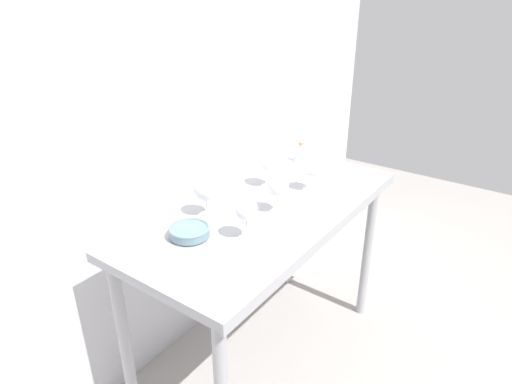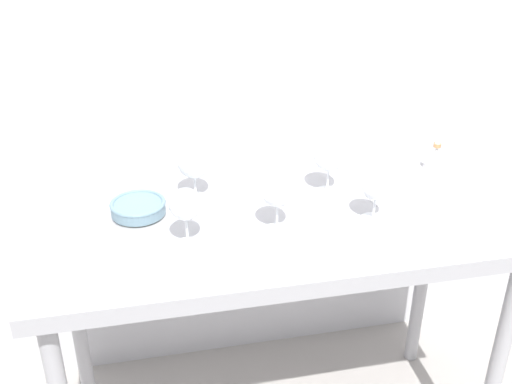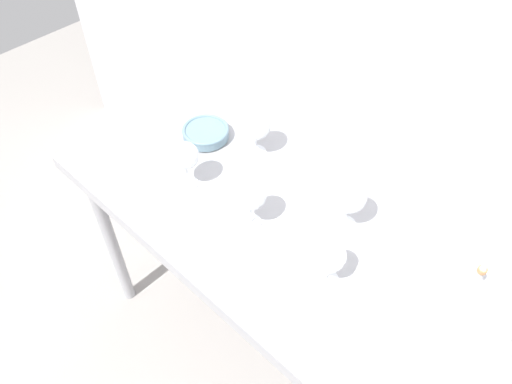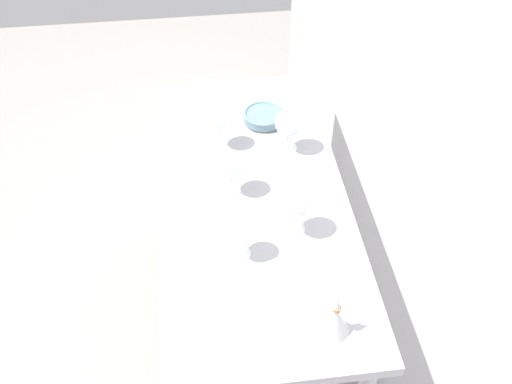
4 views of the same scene
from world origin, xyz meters
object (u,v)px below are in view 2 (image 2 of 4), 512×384
Objects in this scene: tasting_sheet_upper at (401,199)px; tasting_bowl at (138,207)px; wine_glass_near_right at (376,187)px; wine_glass_far_right at (329,157)px; wine_glass_near_center at (277,193)px; wine_glass_near_left at (185,206)px; decanter_funnel at (435,160)px; wine_glass_far_left at (194,163)px.

tasting_sheet_upper is 0.79m from tasting_bowl.
wine_glass_far_right is (-0.08, 0.19, 0.02)m from wine_glass_near_right.
wine_glass_near_right reaches higher than tasting_sheet_upper.
tasting_bowl is at bearing 156.54° from wine_glass_near_center.
wine_glass_near_left is 0.50m from wine_glass_far_right.
wine_glass_far_right is at bearing -172.99° from decanter_funnel.
wine_glass_far_left reaches higher than decanter_funnel.
tasting_bowl is (-0.78, 0.07, 0.02)m from tasting_sheet_upper.
tasting_sheet_upper is (0.21, -0.09, -0.12)m from wine_glass_far_right.
wine_glass_far_right is at bearing -6.35° from wine_glass_far_left.
wine_glass_near_center is 0.28m from wine_glass_near_right.
wine_glass_far_left is (-0.48, 0.23, 0.01)m from wine_glass_near_right.
tasting_bowl is (-0.12, 0.19, -0.09)m from wine_glass_near_left.
wine_glass_far_right is at bearing 112.68° from wine_glass_near_right.
wine_glass_near_center is at bearing -48.79° from wine_glass_far_left.
wine_glass_near_left reaches higher than decanter_funnel.
tasting_sheet_upper is at bearing 36.78° from wine_glass_near_right.
tasting_bowl is (-0.58, -0.02, -0.10)m from wine_glass_far_right.
wine_glass_near_right is 0.91× the size of wine_glass_far_left.
wine_glass_near_left is (-0.25, -0.02, 0.00)m from wine_glass_near_center.
tasting_sheet_upper is at bearing -5.26° from tasting_bowl.
wine_glass_near_center reaches higher than tasting_bowl.
tasting_sheet_upper is (0.13, 0.10, -0.11)m from wine_glass_near_right.
wine_glass_near_center is 1.00× the size of wine_glass_near_left.
wine_glass_near_center is 1.07× the size of wine_glass_near_right.
wine_glass_near_right is 0.53m from wine_glass_far_left.
wine_glass_near_left is 0.87m from decanter_funnel.
wine_glass_far_left is 0.21m from tasting_bowl.
wine_glass_far_left is 1.13× the size of decanter_funnel.
wine_glass_near_center reaches higher than decanter_funnel.
decanter_funnel is (0.30, 0.23, -0.06)m from wine_glass_near_right.
wine_glass_near_left reaches higher than tasting_bowl.
wine_glass_far_right reaches higher than wine_glass_near_left.
decanter_funnel is (0.17, 0.14, 0.05)m from tasting_sheet_upper.
wine_glass_near_right is 0.93× the size of wine_glass_near_left.
tasting_bowl is at bearing -176.01° from decanter_funnel.
wine_glass_far_left is at bearing 20.45° from tasting_bowl.
wine_glass_near_left is 0.98× the size of wine_glass_far_left.
wine_glass_far_left is at bearing 173.65° from wine_glass_far_right.
wine_glass_far_right reaches higher than wine_glass_near_right.
wine_glass_far_right reaches higher than wine_glass_far_left.
tasting_sheet_upper is at bearing -141.05° from decanter_funnel.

